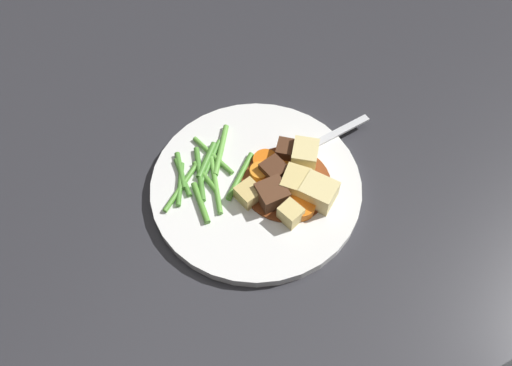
{
  "coord_description": "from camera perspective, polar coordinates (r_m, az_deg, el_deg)",
  "views": [
    {
      "loc": [
        0.13,
        -0.33,
        0.56
      ],
      "look_at": [
        0.0,
        0.0,
        0.01
      ],
      "focal_mm": 35.87,
      "sensor_mm": 36.0,
      "label": 1
    }
  ],
  "objects": [
    {
      "name": "meat_chunk_2",
      "position": [
        0.62,
        1.8,
        -1.3
      ],
      "size": [
        0.05,
        0.05,
        0.03
      ],
      "primitive_type": "cube",
      "rotation": [
        0.0,
        0.0,
        2.41
      ],
      "color": "#56331E",
      "rests_on": "dinner_plate"
    },
    {
      "name": "dinner_plate",
      "position": [
        0.65,
        0.0,
        -0.34
      ],
      "size": [
        0.27,
        0.27,
        0.01
      ],
      "primitive_type": "cylinder",
      "color": "white",
      "rests_on": "ground_plane"
    },
    {
      "name": "green_bean_3",
      "position": [
        0.63,
        -6.2,
        -2.2
      ],
      "size": [
        0.05,
        0.05,
        0.01
      ],
      "primitive_type": "cylinder",
      "rotation": [
        0.0,
        1.57,
        2.31
      ],
      "color": "#599E38",
      "rests_on": "dinner_plate"
    },
    {
      "name": "carrot_slice_4",
      "position": [
        0.66,
        0.73,
        2.55
      ],
      "size": [
        0.05,
        0.05,
        0.01
      ],
      "primitive_type": "cylinder",
      "rotation": [
        0.0,
        0.0,
        0.56
      ],
      "color": "orange",
      "rests_on": "dinner_plate"
    },
    {
      "name": "green_bean_7",
      "position": [
        0.66,
        -5.15,
        2.31
      ],
      "size": [
        0.01,
        0.07,
        0.01
      ],
      "primitive_type": "cylinder",
      "rotation": [
        0.0,
        1.57,
        1.66
      ],
      "color": "#4C8E33",
      "rests_on": "dinner_plate"
    },
    {
      "name": "green_bean_6",
      "position": [
        0.65,
        -5.68,
        0.7
      ],
      "size": [
        0.05,
        0.03,
        0.01
      ],
      "primitive_type": "cylinder",
      "rotation": [
        0.0,
        1.57,
        2.57
      ],
      "color": "#599E38",
      "rests_on": "dinner_plate"
    },
    {
      "name": "carrot_slice_0",
      "position": [
        0.63,
        5.01,
        -1.55
      ],
      "size": [
        0.04,
        0.04,
        0.01
      ],
      "primitive_type": "cylinder",
      "rotation": [
        0.0,
        0.0,
        0.81
      ],
      "color": "orange",
      "rests_on": "dinner_plate"
    },
    {
      "name": "potato_chunk_4",
      "position": [
        0.63,
        4.41,
        0.03
      ],
      "size": [
        0.03,
        0.04,
        0.03
      ],
      "primitive_type": "cube",
      "rotation": [
        0.0,
        0.0,
        0.03
      ],
      "color": "#E5CC7A",
      "rests_on": "dinner_plate"
    },
    {
      "name": "potato_chunk_2",
      "position": [
        0.65,
        5.46,
        3.08
      ],
      "size": [
        0.04,
        0.04,
        0.03
      ],
      "primitive_type": "cube",
      "rotation": [
        0.0,
        0.0,
        4.91
      ],
      "color": "#EAD68C",
      "rests_on": "dinner_plate"
    },
    {
      "name": "green_bean_10",
      "position": [
        0.67,
        -4.82,
        3.09
      ],
      "size": [
        0.07,
        0.04,
        0.01
      ],
      "primitive_type": "cylinder",
      "rotation": [
        0.0,
        1.57,
        2.7
      ],
      "color": "#66AD42",
      "rests_on": "dinner_plate"
    },
    {
      "name": "green_bean_5",
      "position": [
        0.65,
        -8.46,
        -0.12
      ],
      "size": [
        0.03,
        0.06,
        0.01
      ],
      "primitive_type": "cylinder",
      "rotation": [
        0.0,
        1.57,
        1.96
      ],
      "color": "#4C8E33",
      "rests_on": "dinner_plate"
    },
    {
      "name": "meat_chunk_0",
      "position": [
        0.66,
        3.22,
        3.62
      ],
      "size": [
        0.02,
        0.03,
        0.02
      ],
      "primitive_type": "cube",
      "rotation": [
        0.0,
        0.0,
        4.87
      ],
      "color": "#4C2B19",
      "rests_on": "dinner_plate"
    },
    {
      "name": "meat_chunk_1",
      "position": [
        0.64,
        2.01,
        1.35
      ],
      "size": [
        0.04,
        0.04,
        0.02
      ],
      "primitive_type": "cube",
      "rotation": [
        0.0,
        0.0,
        5.78
      ],
      "color": "#4C2B19",
      "rests_on": "dinner_plate"
    },
    {
      "name": "potato_chunk_3",
      "position": [
        0.63,
        6.97,
        -1.07
      ],
      "size": [
        0.04,
        0.04,
        0.03
      ],
      "primitive_type": "cube",
      "rotation": [
        0.0,
        0.0,
        4.59
      ],
      "color": "#EAD68C",
      "rests_on": "dinner_plate"
    },
    {
      "name": "carrot_slice_1",
      "position": [
        0.65,
        3.15,
        1.64
      ],
      "size": [
        0.03,
        0.03,
        0.01
      ],
      "primitive_type": "cylinder",
      "rotation": [
        0.0,
        0.0,
        3.24
      ],
      "color": "orange",
      "rests_on": "dinner_plate"
    },
    {
      "name": "green_bean_0",
      "position": [
        0.64,
        -4.52,
        -0.19
      ],
      "size": [
        0.05,
        0.07,
        0.01
      ],
      "primitive_type": "cylinder",
      "rotation": [
        0.0,
        1.57,
        2.14
      ],
      "color": "#66AD42",
      "rests_on": "dinner_plate"
    },
    {
      "name": "carrot_slice_2",
      "position": [
        0.65,
        0.06,
        1.29
      ],
      "size": [
        0.03,
        0.03,
        0.01
      ],
      "primitive_type": "cylinder",
      "rotation": [
        0.0,
        0.0,
        4.82
      ],
      "color": "orange",
      "rests_on": "dinner_plate"
    },
    {
      "name": "stew_sauce",
      "position": [
        0.64,
        3.39,
        -0.0
      ],
      "size": [
        0.11,
        0.11,
        0.0
      ],
      "primitive_type": "cylinder",
      "color": "brown",
      "rests_on": "dinner_plate"
    },
    {
      "name": "green_bean_12",
      "position": [
        0.66,
        -8.4,
        1.38
      ],
      "size": [
        0.04,
        0.05,
        0.01
      ],
      "primitive_type": "cylinder",
      "rotation": [
        0.0,
        1.57,
        2.21
      ],
      "color": "#4C8E33",
      "rests_on": "dinner_plate"
    },
    {
      "name": "green_bean_2",
      "position": [
        0.67,
        -3.94,
        3.71
      ],
      "size": [
        0.03,
        0.08,
        0.01
      ],
      "primitive_type": "cylinder",
      "rotation": [
        0.0,
        1.57,
        1.82
      ],
      "color": "#66AD42",
      "rests_on": "dinner_plate"
    },
    {
      "name": "ground_plane",
      "position": [
        0.66,
        0.0,
        -0.67
      ],
      "size": [
        3.0,
        3.0,
        0.0
      ],
      "primitive_type": "plane",
      "color": "#2D2D33"
    },
    {
      "name": "meat_chunk_3",
      "position": [
        0.64,
        4.15,
        0.89
      ],
      "size": [
        0.03,
        0.03,
        0.02
      ],
      "primitive_type": "cube",
      "rotation": [
        0.0,
        0.0,
        1.2
      ],
      "color": "#56331E",
      "rests_on": "dinner_plate"
    },
    {
      "name": "green_bean_9",
      "position": [
        0.66,
        -5.54,
        2.53
      ],
      "size": [
        0.01,
        0.06,
        0.01
      ],
      "primitive_type": "cylinder",
      "rotation": [
        0.0,
        1.57,
        1.65
      ],
      "color": "#4C8E33",
      "rests_on": "dinner_plate"
    },
    {
      "name": "green_bean_4",
      "position": [
        0.65,
        -1.82,
        0.73
      ],
      "size": [
        0.01,
        0.07,
        0.01
      ],
      "primitive_type": "cylinder",
      "rotation": [
        0.0,
        1.57,
        1.57
      ],
      "color": "#599E38",
      "rests_on": "dinner_plate"
    },
    {
      "name": "green_bean_1",
      "position": [
        0.65,
        -6.3,
        1.04
      ],
      "size": [
        0.05,
        0.07,
        0.01
      ],
      "primitive_type": "cylinder",
      "rotation": [
        0.0,
        1.57,
        2.12
      ],
      "color": "#4C8E33",
      "rests_on": "dinner_plate"
    },
    {
      "name": "carrot_slice_3",
      "position": [
        0.62,
        5.03,
        -2.63
      ],
      "size": [
        0.04,
        0.04,
        0.01
      ],
      "primitive_type": "cylinder",
      "rotation": [
        0.0,
        0.0,
        0.25
      ],
      "color": "orange",
      "rests_on": "dinner_plate"
    },
    {
      "name": "potato_chunk_0",
      "position": [
        0.61,
        3.88,
        -3.43
      ],
      "size": [
        0.03,
        0.03,
        0.02
      ],
      "primitive_type": "cube",
      "rotation": [
        0.0,
        0.0,
        2.75
      ],
      "color": "#E5CC7A",
      "rests_on": "dinner_plate"
    },
    {
      "name": "green_bean_8",
      "position": [
        0.65,
        -8.18,
        0.64
      ],
      "size": [
        0.05,
        0.05,
        0.01
      ],
      "primitive_type": "cylinder",
      "rotation": [
        0.0,
        1.57,
        2.33
      ],
      "color": "#4C8E33",
      "rests_on": "dinner_plate"
    },
    {
      "name": "fork",
      "position": [
        0.68,
        6.2,
        4.11
      ],
      "size": [
        0.12,
        0.15,
        0.0
      ],
      "color": "silver",
      "rests_on": "dinner_plate"
    },
    {
      "name": "green_bean_11",
      "position": [
        0.64,
        -8.4,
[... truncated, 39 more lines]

